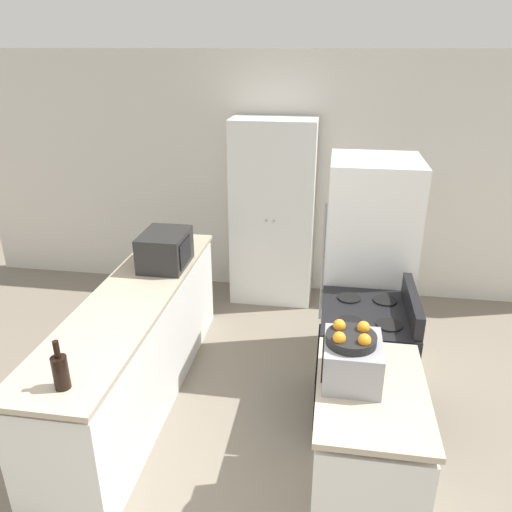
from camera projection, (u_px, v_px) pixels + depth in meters
name	position (u px, v px, depth m)	size (l,w,h in m)	color
wall_back	(279.00, 177.00, 5.42)	(7.00, 0.06, 2.60)	silver
counter_left	(137.00, 348.00, 3.90)	(0.60, 2.63, 0.91)	silver
counter_right	(365.00, 454.00, 2.88)	(0.60, 0.93, 0.91)	silver
pantry_cabinet	(273.00, 213.00, 5.28)	(0.86, 0.51, 1.96)	white
stove	(363.00, 365.00, 3.65)	(0.66, 0.73, 1.07)	black
refrigerator	(367.00, 267.00, 4.16)	(0.73, 0.71, 1.82)	white
microwave	(165.00, 250.00, 4.14)	(0.37, 0.46, 0.29)	black
wine_bottle	(61.00, 371.00, 2.66)	(0.09, 0.09, 0.29)	black
toaster_oven	(352.00, 361.00, 2.72)	(0.32, 0.36, 0.24)	#939399
fruit_bowl	(351.00, 337.00, 2.65)	(0.27, 0.27, 0.10)	black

